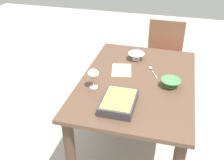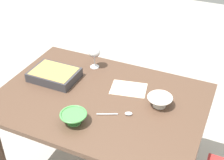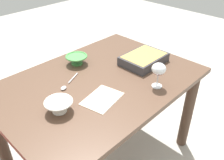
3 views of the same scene
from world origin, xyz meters
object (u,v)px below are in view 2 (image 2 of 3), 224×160
wine_glass (94,53)px  casserole_dish (54,74)px  serving_spoon (122,114)px  dining_table (101,114)px  small_bowl (74,117)px  mixing_bowl (160,101)px  napkin (129,89)px

wine_glass → casserole_dish: (0.18, 0.24, -0.08)m
serving_spoon → dining_table: bearing=-26.2°
serving_spoon → small_bowl: bearing=38.0°
mixing_bowl → napkin: mixing_bowl is taller
dining_table → wine_glass: wine_glass is taller
casserole_dish → napkin: (-0.50, -0.09, -0.03)m
napkin → mixing_bowl: bearing=159.9°
small_bowl → napkin: size_ratio=0.68×
mixing_bowl → dining_table: bearing=12.1°
dining_table → small_bowl: small_bowl is taller
serving_spoon → mixing_bowl: bearing=-135.6°
wine_glass → mixing_bowl: size_ratio=1.05×
casserole_dish → small_bowl: size_ratio=2.02×
napkin → dining_table: bearing=52.2°
wine_glass → napkin: (-0.32, 0.15, -0.11)m
mixing_bowl → serving_spoon: size_ratio=0.77×
mixing_bowl → napkin: bearing=-20.1°
small_bowl → napkin: 0.45m
wine_glass → small_bowl: size_ratio=1.03×
mixing_bowl → serving_spoon: (0.17, 0.17, -0.03)m
mixing_bowl → small_bowl: (0.39, 0.34, -0.00)m
casserole_dish → napkin: 0.51m
casserole_dish → serving_spoon: size_ratio=1.58×
mixing_bowl → small_bowl: 0.52m
dining_table → small_bowl: bearing=82.2°
serving_spoon → casserole_dish: bearing=-15.7°
small_bowl → serving_spoon: size_ratio=0.78×
casserole_dish → mixing_bowl: size_ratio=2.05×
casserole_dish → mixing_bowl: bearing=-179.3°
casserole_dish → small_bowl: 0.47m
dining_table → serving_spoon: serving_spoon is taller
mixing_bowl → casserole_dish: bearing=0.7°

